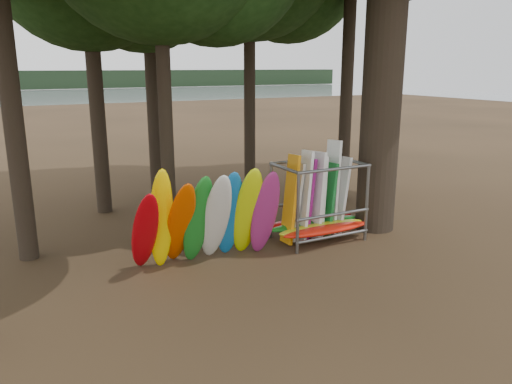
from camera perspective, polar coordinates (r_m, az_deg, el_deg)
name	(u,v)px	position (r m, az deg, el deg)	size (l,w,h in m)	color
ground	(256,258)	(13.55, 0.00, -7.52)	(120.00, 120.00, 0.00)	#47331E
lake	(46,105)	(71.60, -22.83, 9.12)	(160.00, 160.00, 0.00)	gray
far_shore	(24,80)	(121.36, -25.02, 11.52)	(160.00, 4.00, 4.00)	black
kayak_row	(208,219)	(12.75, -5.46, -3.07)	(3.99, 1.88, 2.83)	#B5030B
storage_rack	(318,204)	(14.79, 7.10, -1.40)	(3.24, 1.54, 2.89)	slate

